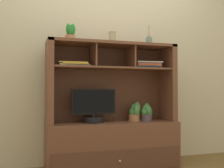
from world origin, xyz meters
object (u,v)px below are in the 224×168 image
potted_succulent (70,33)px  ceramic_vase (112,37)px  potted_fern (147,113)px  tv_monitor (94,109)px  magazine_stack_left (147,65)px  media_console (112,130)px  diffuser_bottle (149,41)px  potted_orchid (135,113)px  magazine_stack_centre (73,64)px

potted_succulent → ceramic_vase: potted_succulent is taller
potted_fern → potted_succulent: (-0.86, 0.05, 0.85)m
tv_monitor → magazine_stack_left: (0.62, -0.01, 0.48)m
media_console → diffuser_bottle: (0.46, 0.02, 1.00)m
potted_orchid → diffuser_bottle: bearing=5.0°
tv_monitor → potted_succulent: bearing=169.3°
potted_succulent → potted_orchid: bearing=-1.1°
magazine_stack_centre → ceramic_vase: bearing=3.7°
media_console → tv_monitor: 0.32m
ceramic_vase → tv_monitor: bearing=-178.2°
potted_orchid → potted_fern: potted_orchid is taller
potted_fern → magazine_stack_centre: (-0.84, -0.01, 0.52)m
tv_monitor → magazine_stack_centre: 0.52m
tv_monitor → magazine_stack_left: bearing=-0.7°
tv_monitor → potted_orchid: tv_monitor is taller
media_console → ceramic_vase: size_ratio=11.02×
potted_orchid → media_console: bearing=-178.8°
media_console → magazine_stack_centre: (-0.43, -0.05, 0.70)m
media_console → potted_succulent: bearing=177.5°
ceramic_vase → magazine_stack_centre: bearing=-176.3°
potted_orchid → magazine_stack_centre: magazine_stack_centre is taller
potted_fern → diffuser_bottle: bearing=47.2°
potted_orchid → ceramic_vase: size_ratio=1.65×
magazine_stack_left → ceramic_vase: ceramic_vase is taller
tv_monitor → diffuser_bottle: bearing=4.2°
tv_monitor → magazine_stack_centre: (-0.22, -0.02, 0.46)m
potted_fern → potted_succulent: bearing=176.4°
diffuser_bottle → magazine_stack_left: bearing=-132.9°
tv_monitor → magazine_stack_centre: size_ratio=1.40×
magazine_stack_left → magazine_stack_centre: bearing=-179.0°
potted_orchid → potted_fern: (0.14, -0.04, 0.00)m
potted_fern → magazine_stack_centre: magazine_stack_centre is taller
media_console → diffuser_bottle: bearing=2.8°
potted_fern → potted_succulent: size_ratio=1.03×
magazine_stack_left → diffuser_bottle: size_ratio=1.36×
potted_orchid → ceramic_vase: (-0.27, -0.03, 0.83)m
diffuser_bottle → media_console: bearing=-177.2°
potted_orchid → potted_fern: bearing=-16.5°
potted_fern → potted_succulent: potted_succulent is taller
diffuser_bottle → potted_fern: bearing=-132.8°
magazine_stack_left → potted_succulent: 0.92m
media_console → magazine_stack_left: media_console is taller
diffuser_bottle → potted_succulent: 0.91m
potted_orchid → diffuser_bottle: (0.19, 0.02, 0.82)m
potted_orchid → tv_monitor: bearing=-176.2°
magazine_stack_left → potted_orchid: bearing=163.7°
media_console → magazine_stack_centre: 0.83m
magazine_stack_centre → ceramic_vase: size_ratio=2.66×
magazine_stack_left → ceramic_vase: 0.50m
tv_monitor → ceramic_vase: bearing=1.8°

